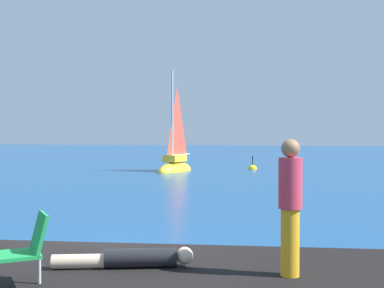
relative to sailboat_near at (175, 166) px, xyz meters
name	(u,v)px	position (x,y,z in m)	size (l,w,h in m)	color
ground_plane	(106,272)	(2.75, -21.99, -0.36)	(160.00, 160.00, 0.00)	navy
boulder_seaward	(184,279)	(4.13, -22.22, -0.36)	(1.13, 0.90, 0.62)	black
boulder_inland	(240,284)	(5.03, -22.36, -0.36)	(1.22, 0.97, 0.67)	black
sailboat_near	(175,166)	(0.00, 0.00, 0.00)	(2.24, 3.65, 6.58)	yellow
person_sunbather	(130,259)	(3.76, -24.21, 0.45)	(1.74, 0.55, 0.25)	black
person_standing	(290,203)	(5.73, -24.30, 1.20)	(0.28, 0.28, 1.62)	gold
beach_chair	(26,246)	(2.81, -25.11, 0.78)	(0.76, 0.73, 0.80)	green
marker_buoy	(253,169)	(4.49, 2.61, -0.35)	(0.56, 0.56, 1.13)	yellow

